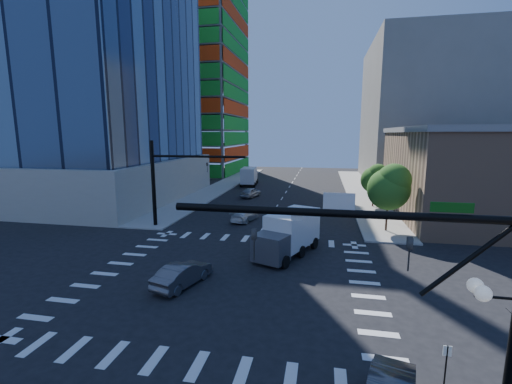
# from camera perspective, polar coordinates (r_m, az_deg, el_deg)

# --- Properties ---
(ground) EXTENTS (160.00, 160.00, 0.00)m
(ground) POSITION_cam_1_polar(r_m,az_deg,el_deg) (24.36, -4.29, -14.14)
(ground) COLOR black
(ground) RESTS_ON ground
(road_markings) EXTENTS (20.00, 20.00, 0.01)m
(road_markings) POSITION_cam_1_polar(r_m,az_deg,el_deg) (24.36, -4.29, -14.13)
(road_markings) COLOR silver
(road_markings) RESTS_ON ground
(sidewalk_ne) EXTENTS (5.00, 60.00, 0.15)m
(sidewalk_ne) POSITION_cam_1_polar(r_m,az_deg,el_deg) (62.57, 16.90, 0.30)
(sidewalk_ne) COLOR gray
(sidewalk_ne) RESTS_ON ground
(sidewalk_nw) EXTENTS (5.00, 60.00, 0.15)m
(sidewalk_nw) POSITION_cam_1_polar(r_m,az_deg,el_deg) (64.93, -5.61, 1.00)
(sidewalk_nw) COLOR gray
(sidewalk_nw) RESTS_ON ground
(construction_building) EXTENTS (25.16, 34.50, 70.60)m
(construction_building) POSITION_cam_1_polar(r_m,az_deg,el_deg) (91.05, -11.22, 18.86)
(construction_building) COLOR slate
(construction_building) RESTS_ON ground
(commercial_building) EXTENTS (20.50, 22.50, 10.60)m
(commercial_building) POSITION_cam_1_polar(r_m,az_deg,el_deg) (47.65, 34.55, 2.54)
(commercial_building) COLOR tan
(commercial_building) RESTS_ON ground
(bg_building_ne) EXTENTS (24.00, 30.00, 28.00)m
(bg_building_ne) POSITION_cam_1_polar(r_m,az_deg,el_deg) (79.40, 27.00, 11.67)
(bg_building_ne) COLOR slate
(bg_building_ne) RESTS_ON ground
(signal_mast_se) EXTENTS (10.51, 2.48, 9.00)m
(signal_mast_se) POSITION_cam_1_polar(r_m,az_deg,el_deg) (11.99, 33.84, -15.77)
(signal_mast_se) COLOR black
(signal_mast_se) RESTS_ON sidewalk_se
(signal_mast_nw) EXTENTS (10.20, 0.40, 9.00)m
(signal_mast_nw) POSITION_cam_1_polar(r_m,az_deg,el_deg) (36.90, -14.72, 2.62)
(signal_mast_nw) COLOR black
(signal_mast_nw) RESTS_ON sidewalk_nw
(tree_south) EXTENTS (4.16, 4.16, 6.82)m
(tree_south) POSITION_cam_1_polar(r_m,az_deg,el_deg) (36.35, 21.46, 0.88)
(tree_south) COLOR #382316
(tree_south) RESTS_ON sidewalk_ne
(tree_north) EXTENTS (3.54, 3.52, 5.78)m
(tree_north) POSITION_cam_1_polar(r_m,az_deg,el_deg) (48.23, 19.27, 2.19)
(tree_north) COLOR #382316
(tree_north) RESTS_ON sidewalk_ne
(no_parking_sign) EXTENTS (0.30, 0.06, 2.20)m
(no_parking_sign) POSITION_cam_1_polar(r_m,az_deg,el_deg) (15.77, 29.08, -24.03)
(no_parking_sign) COLOR black
(no_parking_sign) RESTS_ON ground
(car_nb_far) EXTENTS (3.67, 5.85, 1.51)m
(car_nb_far) POSITION_cam_1_polar(r_m,az_deg,el_deg) (38.58, 6.41, -3.98)
(car_nb_far) COLOR black
(car_nb_far) RESTS_ON ground
(car_sb_near) EXTENTS (2.92, 4.93, 1.34)m
(car_sb_near) POSITION_cam_1_polar(r_m,az_deg,el_deg) (39.10, -1.83, -3.87)
(car_sb_near) COLOR silver
(car_sb_near) RESTS_ON ground
(car_sb_mid) EXTENTS (2.90, 4.91, 1.57)m
(car_sb_mid) POSITION_cam_1_polar(r_m,az_deg,el_deg) (53.50, -0.90, -0.05)
(car_sb_mid) COLOR #A1A5A9
(car_sb_mid) RESTS_ON ground
(car_sb_cross) EXTENTS (2.86, 4.90, 1.52)m
(car_sb_cross) POSITION_cam_1_polar(r_m,az_deg,el_deg) (23.51, -12.11, -13.23)
(car_sb_cross) COLOR #4E4E53
(car_sb_cross) RESTS_ON ground
(box_truck_near) EXTENTS (5.08, 7.14, 3.45)m
(box_truck_near) POSITION_cam_1_polar(r_m,az_deg,el_deg) (28.11, 5.10, -7.53)
(box_truck_near) COLOR black
(box_truck_near) RESTS_ON ground
(box_truck_far) EXTENTS (3.36, 6.80, 3.45)m
(box_truck_far) POSITION_cam_1_polar(r_m,az_deg,el_deg) (66.04, -1.09, 2.47)
(box_truck_far) COLOR black
(box_truck_far) RESTS_ON ground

